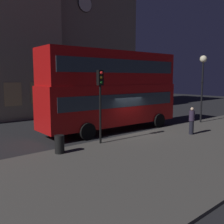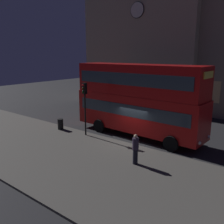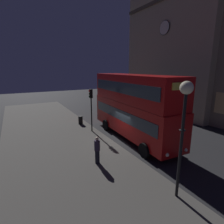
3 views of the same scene
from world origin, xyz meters
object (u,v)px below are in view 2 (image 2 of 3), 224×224
at_px(traffic_light_near_kerb, 85,98).
at_px(pedestrian, 135,149).
at_px(double_decker_bus, 138,97).
at_px(litter_bin, 60,124).

relative_size(traffic_light_near_kerb, pedestrian, 2.30).
height_order(double_decker_bus, traffic_light_near_kerb, double_decker_bus).
height_order(pedestrian, litter_bin, pedestrian).
bearing_deg(litter_bin, pedestrian, -12.12).
relative_size(traffic_light_near_kerb, litter_bin, 4.58).
distance_m(traffic_light_near_kerb, litter_bin, 3.77).
bearing_deg(double_decker_bus, traffic_light_near_kerb, -137.58).
relative_size(double_decker_bus, traffic_light_near_kerb, 2.63).
height_order(traffic_light_near_kerb, litter_bin, traffic_light_near_kerb).
distance_m(double_decker_bus, litter_bin, 7.08).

